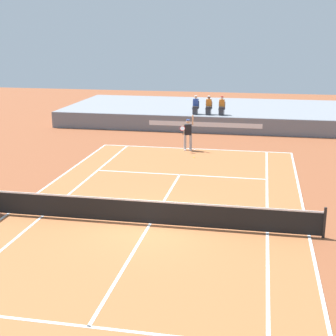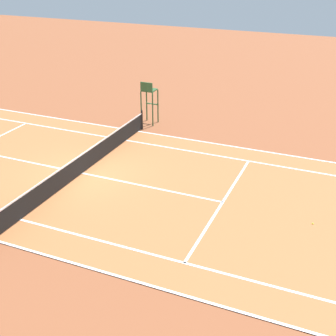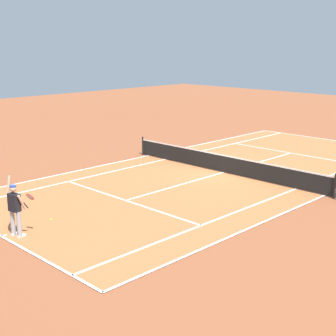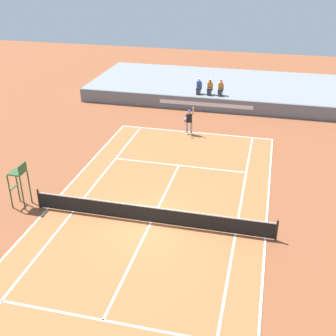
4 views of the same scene
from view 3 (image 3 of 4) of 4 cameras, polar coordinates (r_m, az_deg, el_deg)
name	(u,v)px [view 3 (image 3 of 4)]	position (r m, az deg, el deg)	size (l,w,h in m)	color
ground_plane	(223,173)	(24.99, 6.33, -0.57)	(80.00, 80.00, 0.00)	brown
court	(223,173)	(24.99, 6.33, -0.55)	(11.08, 23.88, 0.03)	#B76638
net	(223,163)	(24.86, 6.36, 0.59)	(11.98, 0.10, 1.07)	black
tennis_player	(15,209)	(17.22, -17.16, -4.50)	(0.75, 0.73, 2.08)	#9E9EA3
tennis_ball	(51,219)	(18.80, -13.33, -5.76)	(0.07, 0.07, 0.07)	#D1E533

